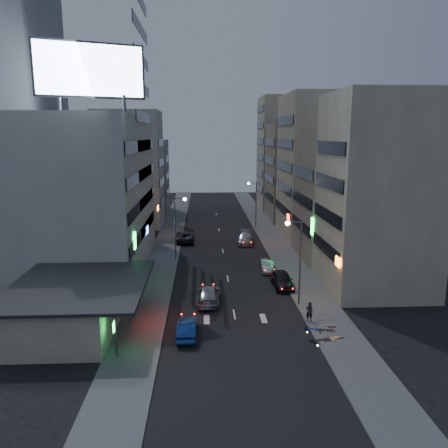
{
  "coord_description": "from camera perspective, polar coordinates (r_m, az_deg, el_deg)",
  "views": [
    {
      "loc": [
        -2.74,
        -32.74,
        15.77
      ],
      "look_at": [
        -0.18,
        19.17,
        5.24
      ],
      "focal_mm": 35.0,
      "sensor_mm": 36.0,
      "label": 1
    }
  ],
  "objects": [
    {
      "name": "shophouse_near",
      "position": [
        47.1,
        19.37,
        3.77
      ],
      "size": [
        10.0,
        11.0,
        20.0
      ],
      "primitive_type": "cube",
      "color": "#BFB496",
      "rests_on": "ground"
    },
    {
      "name": "ground",
      "position": [
        36.45,
        1.82,
        -14.19
      ],
      "size": [
        180.0,
        180.0,
        0.0
      ],
      "primitive_type": "plane",
      "color": "black",
      "rests_on": "ground"
    },
    {
      "name": "billboard",
      "position": [
        44.32,
        -17.09,
        18.61
      ],
      "size": [
        9.52,
        3.75,
        6.2
      ],
      "rotation": [
        0.0,
        0.0,
        0.35
      ],
      "color": "#595B60",
      "rests_on": "white_building"
    },
    {
      "name": "parked_car_right_far",
      "position": [
        65.04,
        2.81,
        -1.86
      ],
      "size": [
        2.89,
        5.76,
        1.61
      ],
      "primitive_type": "imported",
      "rotation": [
        0.0,
        0.0,
        -0.12
      ],
      "color": "#9E9FA6",
      "rests_on": "ground"
    },
    {
      "name": "shophouse_mid",
      "position": [
        58.22,
        15.48,
        3.37
      ],
      "size": [
        11.0,
        12.0,
        16.0
      ],
      "primitive_type": "cube",
      "color": "gray",
      "rests_on": "ground"
    },
    {
      "name": "sidewalk_left",
      "position": [
        64.9,
        -7.4,
        -2.65
      ],
      "size": [
        4.0,
        120.0,
        0.12
      ],
      "primitive_type": "cube",
      "color": "#4C4C4F",
      "rests_on": "ground"
    },
    {
      "name": "food_court",
      "position": [
        39.01,
        -19.55,
        -9.93
      ],
      "size": [
        11.0,
        13.0,
        3.88
      ],
      "color": "#BFB496",
      "rests_on": "ground"
    },
    {
      "name": "street_lamp_right_near",
      "position": [
        41.04,
        9.44,
        -3.39
      ],
      "size": [
        1.6,
        0.44,
        8.02
      ],
      "color": "#595B60",
      "rests_on": "sidewalk_right"
    },
    {
      "name": "person",
      "position": [
        38.8,
        11.08,
        -11.16
      ],
      "size": [
        0.67,
        0.47,
        1.74
      ],
      "primitive_type": "imported",
      "rotation": [
        0.0,
        0.0,
        3.23
      ],
      "color": "black",
      "rests_on": "sidewalk_right"
    },
    {
      "name": "grey_tower",
      "position": [
        60.42,
        -26.03,
        11.49
      ],
      "size": [
        10.0,
        14.0,
        34.0
      ],
      "primitive_type": "cube",
      "color": "gray",
      "rests_on": "ground"
    },
    {
      "name": "white_building",
      "position": [
        55.06,
        -17.86,
        3.84
      ],
      "size": [
        14.0,
        24.0,
        18.0
      ],
      "primitive_type": "cube",
      "color": "#AFAFAA",
      "rests_on": "ground"
    },
    {
      "name": "sidewalk_right",
      "position": [
        65.57,
        6.69,
        -2.49
      ],
      "size": [
        4.0,
        120.0,
        0.12
      ],
      "primitive_type": "cube",
      "color": "#4C4C4F",
      "rests_on": "ground"
    },
    {
      "name": "shophouse_far",
      "position": [
        70.19,
        11.92,
        7.32
      ],
      "size": [
        10.0,
        14.0,
        22.0
      ],
      "primitive_type": "cube",
      "color": "#BFB496",
      "rests_on": "ground"
    },
    {
      "name": "parked_car_left",
      "position": [
        66.23,
        -5.16,
        -1.66
      ],
      "size": [
        2.73,
        5.77,
        1.59
      ],
      "primitive_type": "imported",
      "rotation": [
        0.0,
        0.0,
        3.16
      ],
      "color": "#2B2A30",
      "rests_on": "ground"
    },
    {
      "name": "far_left_a",
      "position": [
        79.0,
        -12.21,
        7.01
      ],
      "size": [
        11.0,
        10.0,
        20.0
      ],
      "primitive_type": "cube",
      "color": "#AFAFAA",
      "rests_on": "ground"
    },
    {
      "name": "scooter_silver_b",
      "position": [
        38.64,
        14.3,
        -11.86
      ],
      "size": [
        0.85,
        2.0,
        1.18
      ],
      "primitive_type": null,
      "rotation": [
        0.0,
        0.0,
        1.46
      ],
      "color": "#B2B4BA",
      "rests_on": "sidewalk_right"
    },
    {
      "name": "scooter_black_a",
      "position": [
        36.28,
        13.55,
        -13.37
      ],
      "size": [
        1.23,
        2.12,
        1.23
      ],
      "primitive_type": null,
      "rotation": [
        0.0,
        0.0,
        1.87
      ],
      "color": "black",
      "rests_on": "sidewalk_right"
    },
    {
      "name": "parked_car_right_near",
      "position": [
        46.95,
        7.61,
        -7.21
      ],
      "size": [
        2.09,
        4.89,
        1.65
      ],
      "primitive_type": "imported",
      "rotation": [
        0.0,
        0.0,
        0.03
      ],
      "color": "black",
      "rests_on": "ground"
    },
    {
      "name": "road_car_blue",
      "position": [
        35.89,
        -4.86,
        -13.41
      ],
      "size": [
        1.57,
        4.32,
        1.42
      ],
      "primitive_type": "imported",
      "rotation": [
        0.0,
        0.0,
        3.13
      ],
      "color": "navy",
      "rests_on": "ground"
    },
    {
      "name": "scooter_black_b",
      "position": [
        37.83,
        14.18,
        -12.37
      ],
      "size": [
        0.73,
        1.97,
        1.19
      ],
      "primitive_type": null,
      "rotation": [
        0.0,
        0.0,
        1.53
      ],
      "color": "black",
      "rests_on": "sidewalk_right"
    },
    {
      "name": "street_lamp_left",
      "position": [
        55.82,
        -6.03,
        0.65
      ],
      "size": [
        1.6,
        0.44,
        8.02
      ],
      "color": "#595B60",
      "rests_on": "sidewalk_left"
    },
    {
      "name": "parked_car_right_mid",
      "position": [
        52.17,
        5.61,
        -5.44
      ],
      "size": [
        1.6,
        4.09,
        1.33
      ],
      "primitive_type": "imported",
      "rotation": [
        0.0,
        0.0,
        -0.05
      ],
      "color": "#ABADB4",
      "rests_on": "ground"
    },
    {
      "name": "far_right_b",
      "position": [
        98.61,
        8.24,
        9.15
      ],
      "size": [
        12.0,
        12.0,
        24.0
      ],
      "primitive_type": "cube",
      "color": "#BFB496",
      "rests_on": "ground"
    },
    {
      "name": "scooter_silver_a",
      "position": [
        36.91,
        15.14,
        -13.16
      ],
      "size": [
        1.09,
        1.81,
        1.05
      ],
      "primitive_type": null,
      "rotation": [
        0.0,
        0.0,
        1.9
      ],
      "color": "gray",
      "rests_on": "sidewalk_right"
    },
    {
      "name": "street_lamp_right_far",
      "position": [
        73.99,
        3.92,
        3.34
      ],
      "size": [
        1.6,
        0.44,
        8.02
      ],
      "color": "#595B60",
      "rests_on": "sidewalk_right"
    },
    {
      "name": "far_right_a",
      "position": [
        85.0,
        9.64,
        6.73
      ],
      "size": [
        11.0,
        12.0,
        18.0
      ],
      "primitive_type": "cube",
      "color": "gray",
      "rests_on": "ground"
    },
    {
      "name": "road_car_silver",
      "position": [
        42.53,
        -2.04,
        -9.21
      ],
      "size": [
        2.49,
        5.43,
        1.54
      ],
      "primitive_type": "imported",
      "rotation": [
        0.0,
        0.0,
        3.08
      ],
      "color": "#9D9EA4",
      "rests_on": "ground"
    },
    {
      "name": "scooter_blue",
      "position": [
        37.72,
        12.82,
        -12.43
      ],
      "size": [
        0.95,
        1.91,
        1.12
      ],
      "primitive_type": null,
      "rotation": [
        0.0,
        0.0,
        1.38
      ],
      "color": "navy",
      "rests_on": "sidewalk_right"
    },
    {
      "name": "far_left_b",
      "position": [
        92.08,
        -11.16,
        6.09
      ],
      "size": [
        12.0,
        10.0,
        15.0
      ],
      "primitive_type": "cube",
      "color": "gray",
      "rests_on": "ground"
    }
  ]
}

